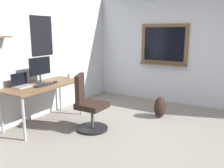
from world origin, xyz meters
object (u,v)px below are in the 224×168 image
(laptop, at_px, (22,84))
(coffee_mug, at_px, (69,76))
(keyboard, at_px, (44,85))
(office_chair, at_px, (88,106))
(backpack, at_px, (160,107))
(desk, at_px, (44,88))
(computer_mouse, at_px, (56,82))
(monitor_primary, at_px, (40,68))

(laptop, distance_m, coffee_mug, 1.00)
(keyboard, height_order, coffee_mug, coffee_mug)
(office_chair, height_order, backpack, office_chair)
(desk, distance_m, laptop, 0.39)
(desk, height_order, keyboard, keyboard)
(computer_mouse, distance_m, coffee_mug, 0.44)
(office_chair, distance_m, coffee_mug, 1.01)
(desk, relative_size, laptop, 4.80)
(office_chair, height_order, computer_mouse, office_chair)
(coffee_mug, bearing_deg, computer_mouse, -173.49)
(office_chair, relative_size, keyboard, 2.57)
(coffee_mug, bearing_deg, keyboard, -176.02)
(coffee_mug, bearing_deg, desk, 177.04)
(monitor_primary, bearing_deg, desk, -109.01)
(computer_mouse, bearing_deg, coffee_mug, 6.51)
(desk, distance_m, monitor_primary, 0.36)
(computer_mouse, bearing_deg, keyboard, 180.00)
(laptop, relative_size, computer_mouse, 2.98)
(desk, xyz_separation_m, laptop, (-0.33, 0.16, 0.12))
(laptop, height_order, computer_mouse, laptop)
(office_chair, height_order, coffee_mug, office_chair)
(laptop, bearing_deg, backpack, -47.16)
(computer_mouse, xyz_separation_m, backpack, (1.15, -1.59, -0.54))
(keyboard, relative_size, backpack, 0.91)
(monitor_primary, bearing_deg, backpack, -53.38)
(desk, height_order, computer_mouse, computer_mouse)
(office_chair, height_order, monitor_primary, monitor_primary)
(keyboard, distance_m, computer_mouse, 0.28)
(desk, xyz_separation_m, monitor_primary, (0.04, 0.11, 0.34))
(desk, bearing_deg, monitor_primary, 70.99)
(office_chair, height_order, keyboard, office_chair)
(desk, relative_size, office_chair, 1.57)
(desk, height_order, laptop, laptop)
(computer_mouse, bearing_deg, office_chair, -93.17)
(computer_mouse, relative_size, backpack, 0.25)
(computer_mouse, xyz_separation_m, coffee_mug, (0.44, 0.05, 0.03))
(desk, distance_m, computer_mouse, 0.24)
(computer_mouse, distance_m, backpack, 2.04)
(office_chair, bearing_deg, laptop, 116.39)
(desk, relative_size, keyboard, 4.02)
(office_chair, xyz_separation_m, computer_mouse, (0.04, 0.76, 0.33))
(office_chair, xyz_separation_m, laptop, (-0.50, 1.00, 0.37))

